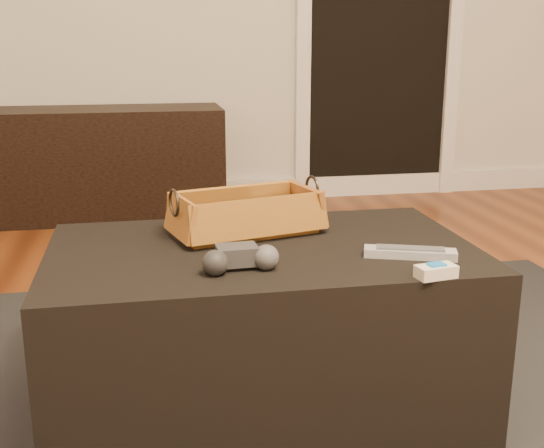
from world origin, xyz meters
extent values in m
cube|color=white|center=(0.00, 2.73, 0.06)|extent=(5.00, 0.04, 0.12)
cube|color=black|center=(1.30, 2.73, 1.02)|extent=(0.82, 0.02, 2.00)
cube|color=white|center=(0.85, 2.72, 1.02)|extent=(0.08, 0.05, 2.05)
cube|color=white|center=(1.75, 2.72, 1.02)|extent=(0.08, 0.05, 2.05)
cube|color=black|center=(-0.37, 2.51, 0.28)|extent=(1.44, 0.45, 0.56)
cube|color=black|center=(0.21, 0.37, 0.01)|extent=(2.60, 2.00, 0.01)
cube|color=black|center=(0.21, 0.42, 0.22)|extent=(1.00, 0.60, 0.42)
cube|color=black|center=(0.18, 0.52, 0.46)|extent=(0.20, 0.11, 0.02)
cube|color=tan|center=(0.28, 0.59, 0.47)|extent=(0.11, 0.08, 0.06)
cube|color=brown|center=(0.19, 0.54, 0.44)|extent=(0.36, 0.23, 0.01)
cube|color=#A76425|center=(0.17, 0.62, 0.49)|extent=(0.36, 0.12, 0.10)
cube|color=#925F21|center=(0.21, 0.46, 0.49)|extent=(0.36, 0.12, 0.10)
cube|color=#9D5523|center=(0.36, 0.58, 0.49)|extent=(0.08, 0.18, 0.10)
cube|color=#AC6726|center=(0.02, 0.50, 0.49)|extent=(0.08, 0.18, 0.10)
torus|color=black|center=(0.37, 0.59, 0.53)|extent=(0.02, 0.07, 0.07)
torus|color=#2F271F|center=(0.01, 0.49, 0.53)|extent=(0.02, 0.07, 0.07)
cube|color=#2D2D2F|center=(0.13, 0.28, 0.46)|extent=(0.09, 0.07, 0.04)
sphere|color=#242426|center=(0.08, 0.24, 0.46)|extent=(0.06, 0.06, 0.05)
sphere|color=#434347|center=(0.19, 0.26, 0.46)|extent=(0.06, 0.06, 0.05)
cube|color=#B6B8BE|center=(0.52, 0.28, 0.44)|extent=(0.21, 0.11, 0.02)
cube|color=#454649|center=(0.52, 0.28, 0.45)|extent=(0.15, 0.08, 0.00)
cube|color=silver|center=(0.52, 0.14, 0.45)|extent=(0.09, 0.06, 0.03)
cube|color=blue|center=(0.52, 0.14, 0.46)|extent=(0.04, 0.03, 0.01)
camera|label=1|loc=(-0.06, -1.10, 0.91)|focal=45.00mm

